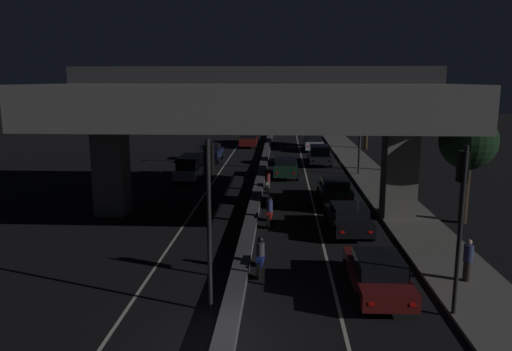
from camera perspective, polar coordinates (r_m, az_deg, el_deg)
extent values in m
plane|color=black|center=(14.98, -3.54, -18.82)|extent=(200.00, 200.00, 0.00)
cube|color=beige|center=(48.76, -2.99, 2.13)|extent=(0.12, 126.00, 0.00)
cube|color=beige|center=(48.53, 5.24, 2.06)|extent=(0.12, 126.00, 0.00)
cube|color=#4C4C51|center=(48.49, 1.12, 2.34)|extent=(0.64, 126.00, 0.41)
cube|color=slate|center=(42.15, 12.36, 0.59)|extent=(2.98, 126.00, 0.12)
cube|color=slate|center=(28.81, -16.22, 0.85)|extent=(1.68, 1.60, 5.22)
cube|color=slate|center=(27.95, 16.07, 0.56)|extent=(1.68, 1.60, 5.22)
cube|color=slate|center=(26.86, -0.33, 8.33)|extent=(19.95, 13.60, 1.99)
cube|color=#333335|center=(26.83, -0.34, 11.41)|extent=(19.95, 0.40, 0.90)
cylinder|color=black|center=(15.90, -5.38, -5.96)|extent=(0.14, 0.14, 5.65)
cube|color=black|center=(15.59, -5.43, 1.82)|extent=(0.30, 0.28, 0.95)
sphere|color=red|center=(15.69, -5.37, 2.98)|extent=(0.18, 0.18, 0.18)
sphere|color=black|center=(15.74, -5.35, 1.91)|extent=(0.18, 0.18, 0.18)
sphere|color=black|center=(15.79, -5.33, 0.84)|extent=(0.18, 0.18, 0.18)
cylinder|color=black|center=(16.69, 22.25, -6.19)|extent=(0.14, 0.14, 5.51)
cube|color=black|center=(16.40, 22.57, 0.96)|extent=(0.30, 0.28, 0.95)
sphere|color=red|center=(16.50, 22.47, 2.07)|extent=(0.18, 0.18, 0.18)
sphere|color=black|center=(16.54, 22.40, 1.05)|extent=(0.18, 0.18, 0.18)
sphere|color=black|center=(16.59, 22.33, 0.04)|extent=(0.18, 0.18, 0.18)
cylinder|color=#2D2D30|center=(39.77, 11.84, 5.47)|extent=(0.18, 0.18, 7.64)
cylinder|color=#2D2D30|center=(39.48, 10.72, 10.81)|extent=(1.83, 0.10, 0.10)
ellipsoid|color=#F2B759|center=(39.37, 9.37, 10.71)|extent=(0.56, 0.32, 0.24)
cube|color=#591414|center=(18.45, 13.66, -11.10)|extent=(1.84, 4.66, 0.59)
cube|color=black|center=(18.04, 13.89, -9.78)|extent=(1.60, 2.25, 0.50)
cylinder|color=black|center=(19.82, 10.24, -10.30)|extent=(0.21, 0.63, 0.63)
cylinder|color=black|center=(20.13, 15.26, -10.17)|extent=(0.21, 0.63, 0.63)
cylinder|color=black|center=(17.03, 11.66, -14.01)|extent=(0.21, 0.63, 0.63)
cylinder|color=black|center=(17.39, 17.53, -13.76)|extent=(0.21, 0.63, 0.63)
cube|color=red|center=(16.22, 13.06, -14.13)|extent=(0.18, 0.03, 0.11)
cube|color=red|center=(16.50, 17.47, -13.92)|extent=(0.18, 0.03, 0.11)
cube|color=black|center=(25.14, 10.46, -4.97)|extent=(2.02, 4.43, 0.59)
cube|color=black|center=(24.80, 10.59, -3.92)|extent=(1.69, 2.16, 0.47)
cylinder|color=black|center=(26.45, 8.00, -4.77)|extent=(0.23, 0.67, 0.66)
cylinder|color=black|center=(26.74, 11.78, -4.72)|extent=(0.23, 0.67, 0.66)
cylinder|color=black|center=(23.73, 8.92, -6.63)|extent=(0.23, 0.67, 0.66)
cylinder|color=black|center=(24.06, 13.13, -6.54)|extent=(0.23, 0.67, 0.66)
cube|color=red|center=(22.96, 9.85, -6.40)|extent=(0.18, 0.04, 0.11)
cube|color=red|center=(23.21, 12.96, -6.34)|extent=(0.18, 0.04, 0.11)
cube|color=black|center=(31.27, 8.96, -1.74)|extent=(1.79, 4.47, 0.71)
cube|color=black|center=(30.94, 9.03, -0.80)|extent=(1.58, 2.14, 0.43)
cylinder|color=black|center=(32.70, 7.15, -1.77)|extent=(0.20, 0.60, 0.60)
cylinder|color=black|center=(32.88, 10.20, -1.79)|extent=(0.20, 0.60, 0.60)
cylinder|color=black|center=(29.84, 7.56, -3.01)|extent=(0.20, 0.60, 0.60)
cylinder|color=black|center=(30.04, 10.89, -3.02)|extent=(0.20, 0.60, 0.60)
cube|color=red|center=(29.03, 8.18, -2.63)|extent=(0.18, 0.03, 0.11)
cube|color=red|center=(29.17, 10.64, -2.64)|extent=(0.18, 0.03, 0.11)
cube|color=black|center=(38.71, 3.39, 0.83)|extent=(1.82, 4.57, 0.67)
cube|color=black|center=(38.50, 3.40, 1.63)|extent=(1.58, 1.84, 0.46)
cylinder|color=black|center=(40.26, 2.17, 0.75)|extent=(0.21, 0.66, 0.66)
cylinder|color=black|center=(40.25, 4.63, 0.72)|extent=(0.21, 0.66, 0.66)
cylinder|color=black|center=(37.31, 2.05, -0.06)|extent=(0.21, 0.66, 0.66)
cylinder|color=black|center=(37.30, 4.70, -0.09)|extent=(0.21, 0.66, 0.66)
cube|color=red|center=(36.46, 2.40, 0.27)|extent=(0.18, 0.03, 0.11)
cube|color=red|center=(36.46, 4.35, 0.25)|extent=(0.18, 0.03, 0.11)
cube|color=silver|center=(45.01, 7.25, 2.10)|extent=(1.94, 4.79, 0.60)
cube|color=black|center=(44.92, 7.27, 2.94)|extent=(1.68, 2.89, 0.73)
cylinder|color=black|center=(46.57, 6.03, 2.05)|extent=(0.21, 0.61, 0.61)
cylinder|color=black|center=(46.67, 8.25, 2.02)|extent=(0.21, 0.61, 0.61)
cylinder|color=black|center=(43.47, 6.16, 1.41)|extent=(0.21, 0.61, 0.61)
cylinder|color=black|center=(43.57, 8.55, 1.38)|extent=(0.21, 0.61, 0.61)
cube|color=red|center=(42.62, 6.56, 1.67)|extent=(0.18, 0.03, 0.11)
cube|color=red|center=(42.69, 8.30, 1.64)|extent=(0.18, 0.03, 0.11)
cube|color=silver|center=(53.26, 6.51, 3.58)|extent=(1.94, 4.27, 0.77)
cube|color=black|center=(53.26, 6.52, 4.54)|extent=(1.69, 3.08, 0.99)
cylinder|color=black|center=(54.62, 5.44, 3.37)|extent=(0.22, 0.62, 0.62)
cylinder|color=black|center=(54.77, 7.30, 3.35)|extent=(0.22, 0.62, 0.62)
cylinder|color=black|center=(51.86, 5.65, 2.97)|extent=(0.22, 0.62, 0.62)
cylinder|color=black|center=(52.03, 7.61, 2.95)|extent=(0.22, 0.62, 0.62)
cube|color=red|center=(51.11, 6.00, 3.33)|extent=(0.18, 0.03, 0.11)
cube|color=red|center=(51.23, 7.43, 3.31)|extent=(0.18, 0.03, 0.11)
cube|color=silver|center=(38.03, -7.44, 0.52)|extent=(1.85, 4.82, 0.64)
cube|color=black|center=(37.79, -7.51, 1.62)|extent=(1.59, 3.48, 0.88)
cylinder|color=black|center=(36.42, -6.72, -0.44)|extent=(0.22, 0.62, 0.62)
cylinder|color=black|center=(36.78, -9.19, -0.39)|extent=(0.22, 0.62, 0.62)
cylinder|color=black|center=(39.44, -5.78, 0.45)|extent=(0.22, 0.62, 0.62)
cylinder|color=black|center=(39.78, -8.07, 0.49)|extent=(0.22, 0.62, 0.62)
cube|color=white|center=(40.23, -5.89, 0.98)|extent=(0.18, 0.04, 0.11)
cube|color=white|center=(40.47, -7.50, 1.01)|extent=(0.18, 0.04, 0.11)
cube|color=#141938|center=(46.48, -5.24, 2.50)|extent=(1.98, 4.21, 0.73)
cube|color=black|center=(46.50, -5.23, 3.26)|extent=(1.70, 1.71, 0.49)
cylinder|color=black|center=(45.05, -4.37, 1.78)|extent=(0.21, 0.60, 0.60)
cylinder|color=black|center=(45.36, -6.67, 1.80)|extent=(0.21, 0.60, 0.60)
cylinder|color=black|center=(47.74, -3.87, 2.30)|extent=(0.21, 0.60, 0.60)
cylinder|color=black|center=(48.03, -6.05, 2.32)|extent=(0.21, 0.60, 0.60)
cube|color=white|center=(48.44, -4.06, 2.73)|extent=(0.18, 0.03, 0.11)
cube|color=white|center=(48.65, -5.60, 2.74)|extent=(0.18, 0.03, 0.11)
cube|color=#591414|center=(56.09, -0.82, 4.01)|extent=(1.89, 4.49, 0.77)
cube|color=black|center=(56.01, -0.82, 4.74)|extent=(1.66, 2.70, 0.65)
cylinder|color=black|center=(54.62, 0.04, 3.42)|extent=(0.20, 0.61, 0.61)
cylinder|color=black|center=(54.75, -1.88, 3.43)|extent=(0.20, 0.61, 0.61)
cylinder|color=black|center=(57.55, 0.20, 3.80)|extent=(0.20, 0.61, 0.61)
cylinder|color=black|center=(57.67, -1.63, 3.81)|extent=(0.20, 0.61, 0.61)
cube|color=white|center=(58.30, -0.02, 4.16)|extent=(0.18, 0.03, 0.11)
cube|color=white|center=(58.39, -1.31, 4.17)|extent=(0.18, 0.03, 0.11)
cube|color=#515459|center=(69.52, -2.65, 5.32)|extent=(1.87, 4.18, 0.75)
cube|color=black|center=(69.45, -2.65, 5.95)|extent=(1.59, 2.53, 0.77)
cylinder|color=black|center=(68.10, -2.11, 4.89)|extent=(0.23, 0.61, 0.60)
cylinder|color=black|center=(68.34, -3.49, 4.90)|extent=(0.23, 0.61, 0.60)
cylinder|color=black|center=(70.78, -1.82, 5.12)|extent=(0.23, 0.61, 0.60)
cylinder|color=black|center=(71.01, -3.15, 5.13)|extent=(0.23, 0.61, 0.60)
cube|color=white|center=(71.49, -1.94, 5.39)|extent=(0.18, 0.04, 0.11)
cube|color=white|center=(71.65, -2.89, 5.40)|extent=(0.18, 0.04, 0.11)
cylinder|color=black|center=(20.45, 0.73, -9.47)|extent=(0.13, 0.61, 0.61)
cylinder|color=black|center=(19.20, 0.25, -10.87)|extent=(0.15, 0.61, 0.61)
cube|color=navy|center=(19.75, 0.50, -9.55)|extent=(0.32, 1.04, 0.32)
cylinder|color=#3F3F44|center=(19.60, 0.50, -8.40)|extent=(0.34, 0.34, 0.52)
sphere|color=black|center=(19.48, 0.50, -7.35)|extent=(0.24, 0.24, 0.24)
cube|color=red|center=(19.07, 0.24, -10.31)|extent=(0.08, 0.04, 0.08)
cylinder|color=black|center=(26.72, 1.70, -4.54)|extent=(0.13, 0.63, 0.62)
cylinder|color=black|center=(25.39, 1.38, -5.36)|extent=(0.15, 0.63, 0.62)
cube|color=maroon|center=(26.00, 1.55, -4.47)|extent=(0.32, 1.07, 0.32)
cylinder|color=navy|center=(25.88, 1.55, -3.50)|extent=(0.34, 0.34, 0.59)
sphere|color=silver|center=(25.78, 1.56, -2.61)|extent=(0.24, 0.24, 0.24)
cube|color=red|center=(25.29, 1.37, -4.92)|extent=(0.08, 0.04, 0.08)
cylinder|color=black|center=(34.29, 1.33, -1.12)|extent=(0.10, 0.56, 0.56)
cylinder|color=black|center=(33.01, 1.36, -1.60)|extent=(0.12, 0.56, 0.56)
cube|color=silver|center=(33.60, 1.35, -0.99)|extent=(0.28, 1.00, 0.32)
cylinder|color=maroon|center=(33.51, 1.35, -0.24)|extent=(0.33, 0.33, 0.58)
sphere|color=#B21919|center=(33.44, 1.35, 0.45)|extent=(0.24, 0.24, 0.24)
cube|color=red|center=(32.92, 1.37, -1.24)|extent=(0.08, 0.03, 0.08)
cylinder|color=#2D261E|center=(20.25, 22.97, -10.00)|extent=(0.29, 0.29, 0.75)
cylinder|color=navy|center=(20.02, 23.12, -8.15)|extent=(0.35, 0.35, 0.63)
sphere|color=tan|center=(19.90, 23.21, -7.01)|extent=(0.20, 0.20, 0.20)
cylinder|color=#2D2116|center=(28.18, 22.71, -1.85)|extent=(0.46, 0.46, 3.23)
sphere|color=black|center=(27.75, 23.12, 3.63)|extent=(2.93, 2.93, 2.93)
cylinder|color=#38281C|center=(42.02, 16.20, 2.32)|extent=(0.32, 0.32, 2.93)
sphere|color=black|center=(41.72, 16.40, 5.92)|extent=(3.17, 3.17, 3.17)
cylinder|color=#38281C|center=(55.34, 12.47, 4.80)|extent=(0.41, 0.41, 3.57)
sphere|color=black|center=(55.10, 12.62, 8.35)|extent=(4.39, 4.39, 4.39)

